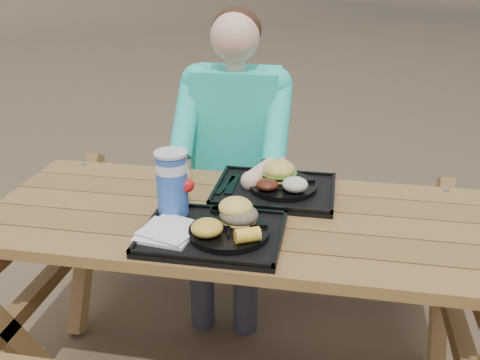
# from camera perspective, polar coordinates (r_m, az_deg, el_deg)

# --- Properties ---
(picnic_table) EXTENTS (1.80, 1.49, 0.75)m
(picnic_table) POSITION_cam_1_polar(r_m,az_deg,el_deg) (2.09, 0.00, -12.83)
(picnic_table) COLOR #999999
(picnic_table) RESTS_ON ground
(tray_near) EXTENTS (0.45, 0.35, 0.02)m
(tray_near) POSITION_cam_1_polar(r_m,az_deg,el_deg) (1.74, -2.93, -5.87)
(tray_near) COLOR black
(tray_near) RESTS_ON picnic_table
(tray_far) EXTENTS (0.45, 0.35, 0.02)m
(tray_far) POSITION_cam_1_polar(r_m,az_deg,el_deg) (2.04, 3.73, -1.19)
(tray_far) COLOR black
(tray_far) RESTS_ON picnic_table
(plate_near) EXTENTS (0.26, 0.26, 0.02)m
(plate_near) POSITION_cam_1_polar(r_m,az_deg,el_deg) (1.71, -1.18, -5.54)
(plate_near) COLOR black
(plate_near) RESTS_ON tray_near
(plate_far) EXTENTS (0.26, 0.26, 0.02)m
(plate_far) POSITION_cam_1_polar(r_m,az_deg,el_deg) (2.04, 4.62, -0.63)
(plate_far) COLOR black
(plate_far) RESTS_ON tray_far
(napkin_stack) EXTENTS (0.19, 0.19, 0.02)m
(napkin_stack) POSITION_cam_1_polar(r_m,az_deg,el_deg) (1.73, -7.77, -5.45)
(napkin_stack) COLOR silver
(napkin_stack) RESTS_ON tray_near
(soda_cup) EXTENTS (0.11, 0.11, 0.21)m
(soda_cup) POSITION_cam_1_polar(r_m,az_deg,el_deg) (1.82, -7.25, -0.46)
(soda_cup) COLOR #1544A3
(soda_cup) RESTS_ON tray_near
(condiment_bbq) EXTENTS (0.05, 0.05, 0.03)m
(condiment_bbq) POSITION_cam_1_polar(r_m,az_deg,el_deg) (1.83, -2.45, -3.42)
(condiment_bbq) COLOR #320905
(condiment_bbq) RESTS_ON tray_near
(condiment_mustard) EXTENTS (0.05, 0.05, 0.03)m
(condiment_mustard) POSITION_cam_1_polar(r_m,az_deg,el_deg) (1.83, -0.37, -3.35)
(condiment_mustard) COLOR yellow
(condiment_mustard) RESTS_ON tray_near
(sandwich) EXTENTS (0.12, 0.12, 0.12)m
(sandwich) POSITION_cam_1_polar(r_m,az_deg,el_deg) (1.72, -0.13, -2.66)
(sandwich) COLOR #EFBF54
(sandwich) RESTS_ON plate_near
(mac_cheese) EXTENTS (0.10, 0.10, 0.05)m
(mac_cheese) POSITION_cam_1_polar(r_m,az_deg,el_deg) (1.67, -3.54, -5.10)
(mac_cheese) COLOR gold
(mac_cheese) RESTS_ON plate_near
(corn_cob) EXTENTS (0.10, 0.10, 0.05)m
(corn_cob) POSITION_cam_1_polar(r_m,az_deg,el_deg) (1.63, 0.80, -5.90)
(corn_cob) COLOR yellow
(corn_cob) RESTS_ON plate_near
(cutlery_far) EXTENTS (0.04, 0.18, 0.01)m
(cutlery_far) POSITION_cam_1_polar(r_m,az_deg,el_deg) (2.06, -0.86, -0.50)
(cutlery_far) COLOR black
(cutlery_far) RESTS_ON tray_far
(burger) EXTENTS (0.13, 0.13, 0.11)m
(burger) POSITION_cam_1_polar(r_m,az_deg,el_deg) (2.05, 4.21, 1.57)
(burger) COLOR #DFB54F
(burger) RESTS_ON plate_far
(baked_beans) EXTENTS (0.08, 0.08, 0.04)m
(baked_beans) POSITION_cam_1_polar(r_m,az_deg,el_deg) (1.98, 2.91, -0.48)
(baked_beans) COLOR #4E1C0F
(baked_beans) RESTS_ON plate_far
(potato_salad) EXTENTS (0.10, 0.10, 0.05)m
(potato_salad) POSITION_cam_1_polar(r_m,az_deg,el_deg) (1.97, 5.89, -0.48)
(potato_salad) COLOR beige
(potato_salad) RESTS_ON plate_far
(diner) EXTENTS (0.48, 0.84, 1.28)m
(diner) POSITION_cam_1_polar(r_m,az_deg,el_deg) (2.50, -0.44, 0.64)
(diner) COLOR teal
(diner) RESTS_ON ground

